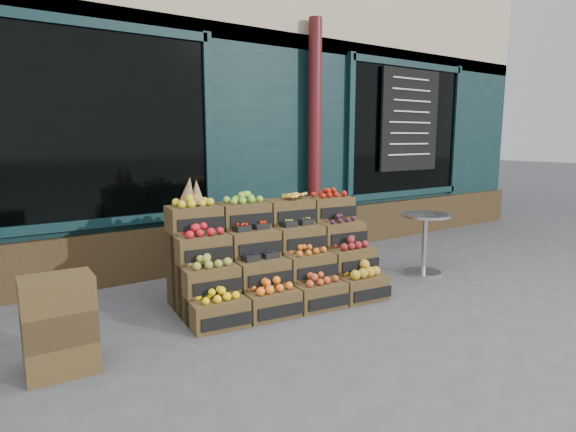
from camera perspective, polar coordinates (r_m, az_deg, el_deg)
ground at (r=4.66m, az=7.14°, el=-11.31°), size 60.00×60.00×0.00m
shop_facade at (r=8.86m, az=-16.08°, el=13.90°), size 12.00×6.24×4.80m
crate_display at (r=4.88m, az=-1.57°, el=-5.42°), size 2.13×1.23×1.27m
spare_crates at (r=3.76m, az=-25.46°, el=-11.60°), size 0.48×0.35×0.70m
bistro_table at (r=6.00m, az=15.88°, el=-2.37°), size 0.58×0.58×0.73m
shopkeeper at (r=6.14m, az=-22.11°, el=2.62°), size 0.84×0.70×1.98m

